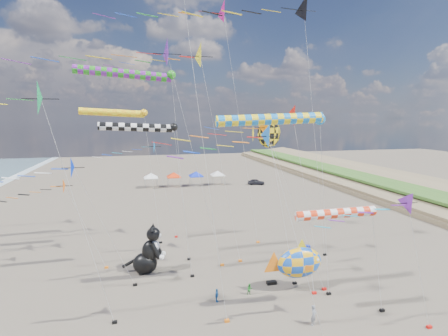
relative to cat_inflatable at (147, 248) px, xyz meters
name	(u,v)px	position (x,y,z in m)	size (l,w,h in m)	color
delta_kite_0	(297,8)	(15.06, -0.44, 23.47)	(15.24, 3.03, 27.68)	black
delta_kite_2	(212,10)	(7.74, 5.17, 24.32)	(17.68, 2.92, 28.51)	#D8157E
delta_kite_3	(266,131)	(9.33, -7.57, 11.66)	(13.37, 2.17, 15.54)	orange
delta_kite_4	(191,59)	(4.61, 0.20, 18.26)	(12.68, 2.67, 22.29)	yellow
delta_kite_5	(60,190)	(-7.97, 1.84, 5.86)	(8.51, 1.67, 9.54)	orange
delta_kite_6	(261,144)	(6.28, -15.03, 11.26)	(9.43, 1.61, 14.95)	blue
delta_kite_7	(20,102)	(-7.87, -8.45, 13.75)	(13.40, 2.49, 17.73)	#14964D
delta_kite_8	(397,209)	(16.16, -14.54, 6.65)	(8.75, 1.70, 10.36)	purple
delta_kite_9	(67,170)	(-6.41, -2.72, 8.44)	(11.29, 1.96, 12.22)	#052CCD
delta_kite_10	(289,118)	(13.65, -2.38, 12.71)	(11.22, 2.37, 16.64)	red
delta_kite_11	(147,149)	(0.50, 9.51, 8.98)	(8.96, 1.82, 12.73)	#0D72BC
delta_kite_12	(163,56)	(1.92, -0.35, 18.32)	(17.10, 2.83, 22.47)	#611899
windsock_0	(116,113)	(-2.85, 7.83, 13.25)	(8.67, 0.84, 16.20)	yellow
windsock_1	(129,74)	(-1.21, 1.95, 16.89)	(10.76, 0.91, 19.86)	#22961B
windsock_2	(141,128)	(-0.22, -2.18, 11.83)	(8.11, 0.74, 14.74)	black
windsock_3	(276,120)	(9.81, -8.41, 12.56)	(10.11, 0.90, 15.51)	blue
windsock_4	(341,214)	(13.65, -11.81, 5.79)	(7.70, 0.76, 8.68)	red
angelfish_kite	(267,134)	(10.84, -3.91, 11.25)	(3.74, 3.02, 15.14)	yellow
cat_inflatable	(147,248)	(0.00, 0.00, 0.00)	(3.64, 1.82, 4.91)	black
fish_inflatable	(299,262)	(12.86, -7.00, 0.13)	(5.50, 1.98, 4.70)	blue
person_adult	(314,315)	(11.62, -12.14, -1.70)	(0.55, 0.36, 1.52)	gray
child_green	(250,289)	(8.41, -6.78, -1.96)	(0.49, 0.38, 1.00)	#207C25
child_blue	(217,295)	(5.38, -7.26, -1.88)	(0.67, 0.28, 1.14)	#20579A
kite_bag_1	(306,247)	(18.29, 2.16, -2.31)	(0.90, 0.44, 0.30)	#142CCF
kite_bag_3	(271,283)	(10.96, -5.42, -2.31)	(0.90, 0.44, 0.30)	black
tent_row	(185,172)	(9.41, 43.21, 0.69)	(19.20, 4.20, 3.80)	white
parked_car	(256,182)	(25.53, 41.21, -1.80)	(1.55, 3.85, 1.31)	#26262D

